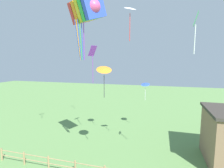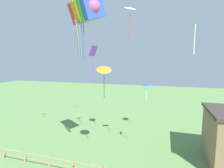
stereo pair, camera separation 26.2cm
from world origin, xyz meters
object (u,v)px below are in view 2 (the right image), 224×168
(kite_orange_delta, at_px, (104,70))
(kite_purple_streamer, at_px, (93,56))
(kite_green_diamond, at_px, (195,25))
(kite_white_delta, at_px, (130,9))
(kite_blue_delta, at_px, (147,85))
(kite_rainbow_parafoil, at_px, (86,10))

(kite_orange_delta, relative_size, kite_purple_streamer, 0.69)
(kite_green_diamond, xyz_separation_m, kite_white_delta, (-4.36, 2.29, 1.85))
(kite_white_delta, bearing_deg, kite_green_diamond, -27.71)
(kite_purple_streamer, height_order, kite_white_delta, kite_white_delta)
(kite_blue_delta, bearing_deg, kite_orange_delta, -107.90)
(kite_rainbow_parafoil, bearing_deg, kite_green_diamond, -1.89)
(kite_rainbow_parafoil, height_order, kite_blue_delta, kite_rainbow_parafoil)
(kite_rainbow_parafoil, distance_m, kite_orange_delta, 4.48)
(kite_rainbow_parafoil, xyz_separation_m, kite_blue_delta, (3.49, 8.87, -6.35))
(kite_blue_delta, distance_m, kite_green_diamond, 10.94)
(kite_rainbow_parafoil, xyz_separation_m, kite_orange_delta, (0.95, 1.00, -4.27))
(kite_orange_delta, bearing_deg, kite_rainbow_parafoil, -133.42)
(kite_purple_streamer, relative_size, kite_green_diamond, 1.50)
(kite_rainbow_parafoil, distance_m, kite_green_diamond, 7.26)
(kite_orange_delta, xyz_separation_m, kite_green_diamond, (6.16, -1.23, 2.79))
(kite_orange_delta, bearing_deg, kite_green_diamond, -11.33)
(kite_orange_delta, height_order, kite_white_delta, kite_white_delta)
(kite_orange_delta, bearing_deg, kite_blue_delta, 72.10)
(kite_blue_delta, xyz_separation_m, kite_white_delta, (-0.75, -6.82, 6.72))
(kite_white_delta, bearing_deg, kite_purple_streamer, 150.43)
(kite_rainbow_parafoil, height_order, kite_orange_delta, kite_rainbow_parafoil)
(kite_rainbow_parafoil, distance_m, kite_blue_delta, 11.46)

